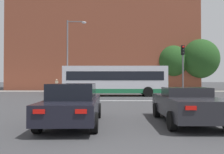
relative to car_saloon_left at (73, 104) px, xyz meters
The scene contains 14 objects.
stop_line_strip 9.70m from the car_saloon_left, 77.65° to the left, with size 8.38×0.30×0.01m, color silver.
far_pavement 24.95m from the car_saloon_left, 85.24° to the left, with size 69.31×2.50×0.01m, color #A09B91.
brick_civic_building 34.43m from the car_saloon_left, 90.57° to the left, with size 33.09×11.30×23.52m.
car_saloon_left is the anchor object (origin of this frame).
car_roadster_right 4.35m from the car_saloon_left, ahead, with size 2.08×4.29×1.36m.
bus_crossing_lead 14.92m from the car_saloon_left, 83.58° to the left, with size 10.58×2.76×3.09m.
traffic_light_near_right 12.66m from the car_saloon_left, 54.04° to the left, with size 0.26×0.31×4.57m.
traffic_light_far_left 24.61m from the car_saloon_left, 98.21° to the left, with size 0.26×0.31×3.78m.
street_lamp_junction 16.15m from the car_saloon_left, 101.58° to the left, with size 2.13×0.36×8.13m.
pedestrian_waiting 25.91m from the car_saloon_left, 105.95° to the left, with size 0.42×0.26×1.84m.
pedestrian_walking_east 26.29m from the car_saloon_left, 68.68° to the left, with size 0.40×0.46×1.78m.
pedestrian_walking_west 24.54m from the car_saloon_left, 101.05° to the left, with size 0.29×0.44×1.74m.
tree_by_building 32.45m from the car_saloon_left, 60.55° to the left, with size 6.17×6.17×8.44m.
tree_kerbside 31.21m from the car_saloon_left, 68.43° to the left, with size 5.41×5.41×7.68m.
Camera 1 is at (-0.56, -2.69, 1.64)m, focal length 35.00 mm.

